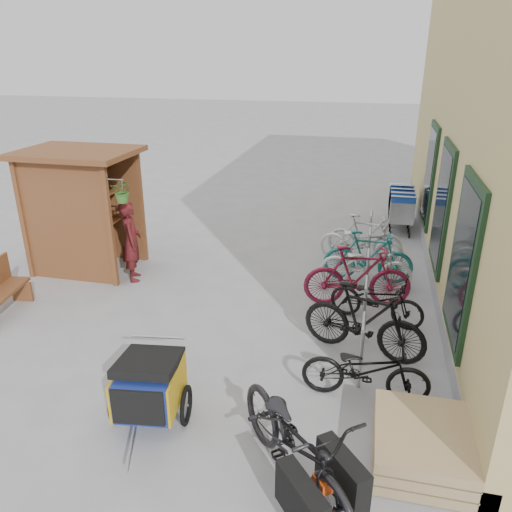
% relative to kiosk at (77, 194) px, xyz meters
% --- Properties ---
extents(ground, '(80.00, 80.00, 0.00)m').
position_rel_kiosk_xyz_m(ground, '(3.28, -2.47, -1.55)').
color(ground, '#9B9B9D').
extents(kiosk, '(2.49, 1.65, 2.40)m').
position_rel_kiosk_xyz_m(kiosk, '(0.00, 0.00, 0.00)').
color(kiosk, brown).
rests_on(kiosk, ground).
extents(bike_rack, '(0.05, 5.35, 0.86)m').
position_rel_kiosk_xyz_m(bike_rack, '(5.58, -0.07, -1.04)').
color(bike_rack, '#A5A8AD').
rests_on(bike_rack, ground).
extents(pallet_stack, '(1.00, 1.20, 0.40)m').
position_rel_kiosk_xyz_m(pallet_stack, '(6.28, -3.87, -1.34)').
color(pallet_stack, tan).
rests_on(pallet_stack, ground).
extents(shopping_carts, '(0.58, 1.96, 1.04)m').
position_rel_kiosk_xyz_m(shopping_carts, '(6.28, 4.20, -0.94)').
color(shopping_carts, silver).
rests_on(shopping_carts, ground).
extents(child_trailer, '(0.96, 1.56, 0.90)m').
position_rel_kiosk_xyz_m(child_trailer, '(3.19, -3.91, -1.05)').
color(child_trailer, navy).
rests_on(child_trailer, ground).
extents(cargo_bike, '(1.90, 2.10, 1.11)m').
position_rel_kiosk_xyz_m(cargo_bike, '(5.02, -4.53, -1.00)').
color(cargo_bike, black).
rests_on(cargo_bike, ground).
extents(person_kiosk, '(0.58, 0.67, 1.55)m').
position_rel_kiosk_xyz_m(person_kiosk, '(1.19, -0.27, -0.78)').
color(person_kiosk, maroon).
rests_on(person_kiosk, ground).
extents(bike_0, '(1.60, 0.57, 0.84)m').
position_rel_kiosk_xyz_m(bike_0, '(5.65, -2.93, -1.13)').
color(bike_0, black).
rests_on(bike_0, ground).
extents(bike_1, '(1.88, 0.98, 1.08)m').
position_rel_kiosk_xyz_m(bike_1, '(5.58, -1.90, -1.01)').
color(bike_1, black).
rests_on(bike_1, ground).
extents(bike_2, '(1.62, 0.91, 0.81)m').
position_rel_kiosk_xyz_m(bike_2, '(5.76, -0.90, -1.15)').
color(bike_2, black).
rests_on(bike_2, ground).
extents(bike_3, '(1.89, 0.80, 1.10)m').
position_rel_kiosk_xyz_m(bike_3, '(5.43, -0.40, -1.00)').
color(bike_3, maroon).
rests_on(bike_3, ground).
extents(bike_4, '(1.68, 0.60, 0.88)m').
position_rel_kiosk_xyz_m(bike_4, '(5.55, 0.41, -1.11)').
color(bike_4, silver).
rests_on(bike_4, ground).
extents(bike_5, '(1.69, 0.50, 1.01)m').
position_rel_kiosk_xyz_m(bike_5, '(5.58, 0.66, -1.05)').
color(bike_5, '#1C7172').
rests_on(bike_5, ground).
extents(bike_6, '(1.85, 0.95, 0.92)m').
position_rel_kiosk_xyz_m(bike_6, '(5.42, 1.51, -1.09)').
color(bike_6, silver).
rests_on(bike_6, ground).
extents(bike_7, '(1.62, 0.63, 0.95)m').
position_rel_kiosk_xyz_m(bike_7, '(5.48, 1.84, -1.08)').
color(bike_7, '#BCBCC1').
rests_on(bike_7, ground).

